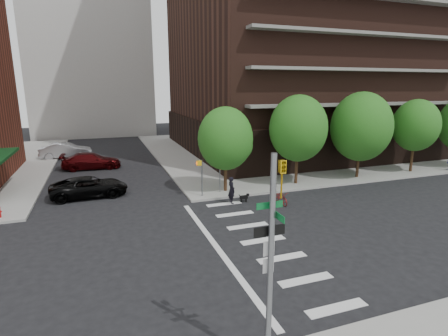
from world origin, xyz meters
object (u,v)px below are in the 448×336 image
traffic_signal (271,279)px  parked_car_maroon (91,161)px  parked_car_black (89,187)px  scooter (281,198)px  dog_walker (231,190)px  parked_car_silver (66,151)px

traffic_signal → parked_car_maroon: size_ratio=1.12×
parked_car_black → parked_car_maroon: parked_car_maroon is taller
scooter → parked_car_black: bearing=153.1°
traffic_signal → dog_walker: bearing=73.5°
parked_car_silver → scooter: 26.04m
parked_car_silver → dog_walker: (11.71, -20.19, 0.06)m
traffic_signal → scooter: bearing=59.9°
parked_car_black → parked_car_maroon: 9.17m
scooter → dog_walker: size_ratio=0.91×
parked_car_silver → parked_car_maroon: bearing=-153.2°
traffic_signal → parked_car_black: size_ratio=1.14×
parked_car_silver → traffic_signal: bearing=-163.5°
parked_car_silver → dog_walker: bearing=-146.3°
parked_car_black → parked_car_maroon: bearing=-2.3°
dog_walker → parked_car_silver: bearing=25.7°
parked_car_maroon → scooter: parked_car_maroon is taller
parked_car_maroon → parked_car_silver: (-2.68, 6.25, 0.09)m
parked_car_silver → scooter: size_ratio=3.12×
parked_car_black → scooter: 13.55m
traffic_signal → scooter: size_ratio=3.57×
parked_car_silver → dog_walker: dog_walker is taller
traffic_signal → scooter: traffic_signal is taller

